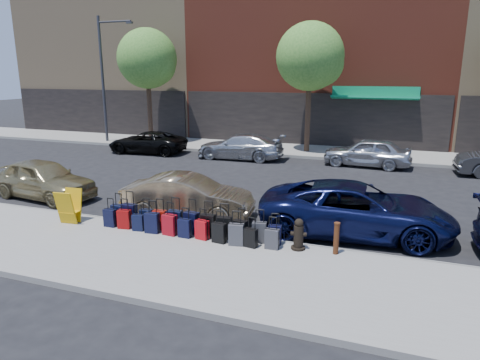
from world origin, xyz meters
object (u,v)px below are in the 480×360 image
at_px(car_near_2, 356,209).
at_px(car_far_2, 367,152).
at_px(tree_center, 313,58).
at_px(car_far_0, 147,142).
at_px(bollard, 336,238).
at_px(car_near_1, 188,197).
at_px(fire_hydrant, 299,235).
at_px(suitcase_front_5, 192,223).
at_px(car_near_0, 43,179).
at_px(tree_left, 149,60).
at_px(car_far_1, 240,146).
at_px(streetlight, 105,72).
at_px(display_rack, 69,207).

relative_size(car_near_2, car_far_2, 1.29).
distance_m(tree_center, car_far_0, 10.69).
bearing_deg(car_far_2, car_near_2, 5.99).
relative_size(bollard, car_near_1, 0.20).
distance_m(fire_hydrant, car_far_0, 16.26).
height_order(car_near_2, car_far_0, car_near_2).
relative_size(suitcase_front_5, car_near_2, 0.18).
relative_size(car_near_0, car_far_2, 1.01).
distance_m(suitcase_front_5, car_near_2, 4.80).
bearing_deg(fire_hydrant, bollard, -5.03).
bearing_deg(car_far_0, fire_hydrant, 41.70).
xyz_separation_m(fire_hydrant, bollard, (0.97, 0.02, 0.05)).
bearing_deg(suitcase_front_5, bollard, 9.08).
bearing_deg(tree_left, bollard, -45.76).
bearing_deg(car_far_1, tree_center, 128.97).
bearing_deg(fire_hydrant, streetlight, 132.89).
relative_size(car_near_0, car_near_2, 0.78).
relative_size(tree_left, suitcase_front_5, 7.16).
bearing_deg(suitcase_front_5, streetlight, 143.02).
relative_size(tree_left, bollard, 8.66).
height_order(tree_left, car_near_2, tree_left).
xyz_separation_m(car_near_2, car_far_0, (-12.86, 9.41, -0.13)).
bearing_deg(car_near_0, streetlight, 33.00).
relative_size(fire_hydrant, car_near_2, 0.15).
bearing_deg(suitcase_front_5, tree_center, 97.23).
height_order(tree_left, fire_hydrant, tree_left).
bearing_deg(car_far_2, streetlight, -91.92).
height_order(tree_center, bollard, tree_center).
bearing_deg(streetlight, display_rack, -57.63).
bearing_deg(car_near_2, display_rack, 101.33).
bearing_deg(car_near_1, bollard, -116.42).
xyz_separation_m(streetlight, car_near_2, (17.21, -11.68, -3.89)).
height_order(tree_center, car_near_2, tree_center).
bearing_deg(tree_left, car_near_2, -40.96).
height_order(streetlight, fire_hydrant, streetlight).
height_order(suitcase_front_5, car_far_1, car_far_1).
bearing_deg(suitcase_front_5, car_near_0, 175.48).
relative_size(streetlight, car_far_1, 1.67).
relative_size(display_rack, car_far_1, 0.22).
height_order(car_near_1, car_far_2, car_far_2).
height_order(bollard, car_far_2, car_far_2).
xyz_separation_m(streetlight, car_far_0, (4.35, -2.27, -4.02)).
bearing_deg(bollard, car_near_0, 170.63).
bearing_deg(fire_hydrant, display_rack, 176.62).
bearing_deg(bollard, suitcase_front_5, 179.37).
height_order(streetlight, car_near_2, streetlight).
bearing_deg(tree_left, car_far_0, -64.59).
bearing_deg(tree_left, car_far_1, -21.30).
bearing_deg(car_near_0, car_near_2, -82.26).
xyz_separation_m(tree_left, tree_center, (10.50, 0.00, 0.00)).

